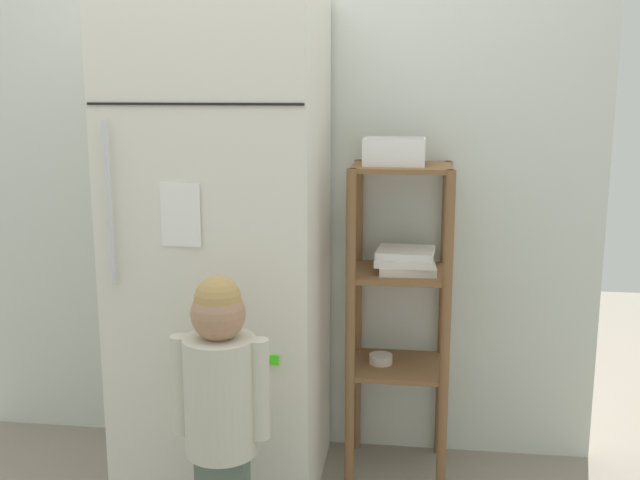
% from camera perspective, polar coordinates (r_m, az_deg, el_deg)
% --- Properties ---
extents(ground_plane, '(6.00, 6.00, 0.00)m').
position_cam_1_polar(ground_plane, '(3.07, -4.35, -17.57)').
color(ground_plane, gray).
extents(kitchen_wall_back, '(2.57, 0.03, 2.31)m').
position_cam_1_polar(kitchen_wall_back, '(3.06, -3.28, 5.23)').
color(kitchen_wall_back, silver).
rests_on(kitchen_wall_back, ground).
extents(refrigerator, '(0.72, 0.66, 1.81)m').
position_cam_1_polar(refrigerator, '(2.80, -7.27, -0.63)').
color(refrigerator, silver).
rests_on(refrigerator, ground).
extents(child_standing, '(0.30, 0.23, 0.94)m').
position_cam_1_polar(child_standing, '(2.36, -7.50, -11.49)').
color(child_standing, '#586B5F').
rests_on(child_standing, ground).
extents(pantry_shelf_unit, '(0.38, 0.35, 1.21)m').
position_cam_1_polar(pantry_shelf_unit, '(2.88, 6.07, -3.80)').
color(pantry_shelf_unit, brown).
rests_on(pantry_shelf_unit, ground).
extents(fruit_bin, '(0.22, 0.19, 0.10)m').
position_cam_1_polar(fruit_bin, '(2.79, 5.77, 6.37)').
color(fruit_bin, white).
rests_on(fruit_bin, pantry_shelf_unit).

